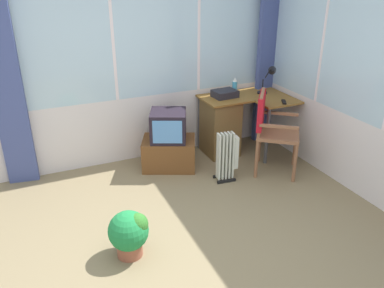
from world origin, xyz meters
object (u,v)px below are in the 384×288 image
at_px(desk, 223,124).
at_px(desk_lamp, 271,76).
at_px(paper_tray, 225,94).
at_px(spray_bottle, 235,86).
at_px(tv_on_stand, 169,143).
at_px(space_heater, 227,156).
at_px(wooden_armchair, 268,122).
at_px(potted_plant, 130,232).
at_px(tv_remote, 284,102).

xyz_separation_m(desk, desk_lamp, (0.63, -0.08, 0.60)).
height_order(desk, paper_tray, paper_tray).
bearing_deg(spray_bottle, tv_on_stand, -166.80).
bearing_deg(desk_lamp, space_heater, -146.94).
height_order(desk, spray_bottle, spray_bottle).
height_order(desk, wooden_armchair, wooden_armchair).
distance_m(spray_bottle, paper_tray, 0.22).
distance_m(desk_lamp, wooden_armchair, 0.80).
xyz_separation_m(spray_bottle, tv_on_stand, (-1.04, -0.24, -0.55)).
distance_m(desk_lamp, space_heater, 1.32).
xyz_separation_m(spray_bottle, space_heater, (-0.53, -0.82, -0.56)).
xyz_separation_m(paper_tray, wooden_armchair, (0.21, -0.70, -0.18)).
relative_size(desk_lamp, potted_plant, 0.87).
xyz_separation_m(desk_lamp, spray_bottle, (-0.41, 0.21, -0.14)).
bearing_deg(space_heater, wooden_armchair, 2.49).
height_order(paper_tray, wooden_armchair, wooden_armchair).
xyz_separation_m(tv_remote, wooden_armchair, (-0.35, -0.20, -0.14)).
bearing_deg(wooden_armchair, desk, 109.95).
relative_size(tv_remote, potted_plant, 0.35).
distance_m(tv_remote, tv_on_stand, 1.51).
relative_size(tv_on_stand, space_heater, 1.29).
xyz_separation_m(wooden_armchair, space_heater, (-0.55, -0.02, -0.33)).
relative_size(paper_tray, wooden_armchair, 0.30).
bearing_deg(tv_remote, tv_on_stand, -165.12).
height_order(tv_on_stand, space_heater, tv_on_stand).
xyz_separation_m(spray_bottle, wooden_armchair, (0.02, -0.79, -0.24)).
height_order(tv_remote, potted_plant, tv_remote).
bearing_deg(space_heater, tv_on_stand, 131.44).
xyz_separation_m(desk_lamp, wooden_armchair, (-0.39, -0.59, -0.38)).
bearing_deg(desk_lamp, spray_bottle, 153.44).
xyz_separation_m(tv_remote, space_heater, (-0.89, -0.22, -0.47)).
bearing_deg(desk, tv_on_stand, -172.01).
distance_m(wooden_armchair, potted_plant, 2.17).
relative_size(spray_bottle, tv_on_stand, 0.28).
relative_size(desk, paper_tray, 3.71).
bearing_deg(wooden_armchair, tv_on_stand, 152.40).
distance_m(desk_lamp, spray_bottle, 0.48).
bearing_deg(tv_on_stand, space_heater, -48.56).
height_order(desk_lamp, space_heater, desk_lamp).
bearing_deg(tv_on_stand, desk, 7.99).
bearing_deg(desk, desk_lamp, -6.83).
bearing_deg(desk, spray_bottle, 29.90).
distance_m(desk, desk_lamp, 0.87).
bearing_deg(desk_lamp, tv_on_stand, -178.50).
bearing_deg(spray_bottle, desk_lamp, -26.56).
bearing_deg(space_heater, desk_lamp, 33.06).
bearing_deg(spray_bottle, desk, -150.10).
xyz_separation_m(tv_remote, potted_plant, (-2.30, -1.06, -0.53)).
relative_size(spray_bottle, potted_plant, 0.50).
bearing_deg(desk, wooden_armchair, -70.05).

